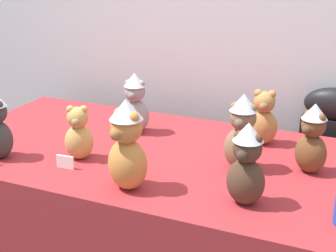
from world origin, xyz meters
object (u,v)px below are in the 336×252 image
Objects in this scene: instrument_case at (326,181)px; teddy_bear_cocoa at (246,165)px; teddy_bear_chestnut at (312,139)px; teddy_bear_caramel at (263,119)px; teddy_bear_mocha at (242,133)px; teddy_bear_honey at (79,134)px; display_table at (168,235)px; teddy_bear_ginger at (127,146)px; teddy_bear_ash at (135,104)px.

teddy_bear_cocoa is at bearing -102.40° from instrument_case.
teddy_bear_chestnut is at bearing 72.13° from teddy_bear_cocoa.
teddy_bear_mocha is at bearing -101.66° from teddy_bear_caramel.
teddy_bear_honey reaches higher than instrument_case.
teddy_bear_mocha is at bearing -7.66° from teddy_bear_honey.
instrument_case is (0.57, 0.58, 0.10)m from display_table.
teddy_bear_mocha is 0.91× the size of teddy_bear_ginger.
instrument_case is at bearing 66.47° from teddy_bear_mocha.
teddy_bear_ginger reaches higher than teddy_bear_caramel.
display_table is at bearing -145.63° from teddy_bear_chestnut.
teddy_bear_ash is (-0.53, 0.18, -0.01)m from teddy_bear_mocha.
teddy_bear_mocha is 1.05× the size of teddy_bear_cocoa.
teddy_bear_chestnut is (0.55, 0.38, -0.03)m from teddy_bear_ginger.
teddy_bear_ginger reaches higher than teddy_bear_cocoa.
teddy_bear_cocoa is 1.05× the size of teddy_bear_chestnut.
teddy_bear_ash reaches higher than teddy_bear_chestnut.
display_table is 7.14× the size of teddy_bear_chestnut.
teddy_bear_ash reaches higher than teddy_bear_honey.
teddy_bear_mocha is 0.28m from teddy_bear_caramel.
teddy_bear_cocoa is (0.08, -0.25, -0.01)m from teddy_bear_mocha.
display_table is 6.97× the size of teddy_bear_ash.
teddy_bear_ginger is (-0.31, -0.31, 0.01)m from teddy_bear_mocha.
teddy_bear_mocha reaches higher than teddy_bear_ash.
teddy_bear_ginger reaches higher than instrument_case.
display_table is 0.74m from teddy_bear_chestnut.
display_table is 8.66× the size of teddy_bear_honey.
teddy_bear_chestnut reaches higher than instrument_case.
teddy_bear_caramel reaches higher than teddy_bear_honey.
teddy_bear_honey is at bearing -164.40° from teddy_bear_mocha.
teddy_bear_ash reaches higher than instrument_case.
teddy_bear_ginger is at bearing -164.37° from teddy_bear_cocoa.
teddy_bear_chestnut is at bearing -17.43° from teddy_bear_ash.
teddy_bear_cocoa is (0.68, -0.09, 0.03)m from teddy_bear_honey.
teddy_bear_mocha is 0.62m from teddy_bear_honey.
teddy_bear_mocha reaches higher than display_table.
teddy_bear_ash is at bearing 143.33° from display_table.
teddy_bear_ginger is 0.67m from teddy_bear_caramel.
teddy_bear_chestnut is at bearing -50.57° from teddy_bear_caramel.
teddy_bear_honey is 0.87m from teddy_bear_chestnut.
teddy_bear_ash is at bearing -153.11° from instrument_case.
teddy_bear_caramel reaches higher than instrument_case.
teddy_bear_chestnut is at bearing 6.35° from display_table.
instrument_case is 0.56m from teddy_bear_caramel.
teddy_bear_cocoa reaches higher than teddy_bear_honey.
teddy_bear_mocha is at bearing 63.77° from teddy_bear_ginger.
display_table is 0.58m from teddy_bear_ash.
display_table is at bearing 153.09° from teddy_bear_cocoa.
teddy_bear_cocoa is (-0.18, -0.84, 0.41)m from instrument_case.
teddy_bear_mocha is at bearing -114.42° from instrument_case.
instrument_case is at bearing 17.97° from teddy_bear_ash.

